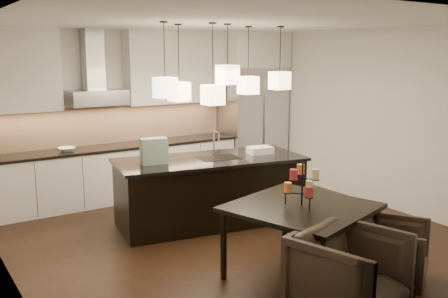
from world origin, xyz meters
TOP-DOWN VIEW (x-y plane):
  - floor at (0.00, 0.00)m, footprint 5.50×5.50m
  - ceiling at (0.00, 0.00)m, footprint 5.50×5.50m
  - wall_back at (0.00, 2.76)m, footprint 5.50×0.02m
  - wall_front at (0.00, -2.76)m, footprint 5.50×0.02m
  - wall_left at (-2.76, 0.00)m, footprint 0.02×5.50m
  - wall_right at (2.76, 0.00)m, footprint 0.02×5.50m
  - refrigerator at (2.10, 2.38)m, footprint 1.20×0.72m
  - fridge_panel at (2.10, 2.38)m, footprint 1.26×0.72m
  - lower_cabinets at (-0.62, 2.43)m, footprint 4.21×0.62m
  - countertop at (-0.62, 2.43)m, footprint 4.21×0.66m
  - backsplash at (-0.62, 2.73)m, footprint 4.21×0.02m
  - upper_cab_left at (-2.10, 2.57)m, footprint 1.25×0.35m
  - upper_cab_right at (0.55, 2.57)m, footprint 1.85×0.35m
  - hood_canopy at (-0.93, 2.48)m, footprint 0.90×0.52m
  - hood_chimney at (-0.93, 2.59)m, footprint 0.30×0.28m
  - fruit_bowl at (-1.48, 2.38)m, footprint 0.28×0.28m
  - island_body at (0.03, 0.61)m, footprint 2.72×1.48m
  - island_top at (0.03, 0.61)m, footprint 2.82×1.57m
  - faucet at (0.15, 0.69)m, footprint 0.15×0.26m
  - tote_bag at (-0.79, 0.72)m, footprint 0.38×0.25m
  - food_container at (0.83, 0.48)m, footprint 0.39×0.31m
  - dining_table at (-0.09, -1.45)m, footprint 1.66×1.66m
  - candelabra at (-0.09, -1.45)m, footprint 0.48×0.48m
  - candle_a at (0.05, -1.41)m, footprint 0.10×0.10m
  - candle_b at (-0.20, -1.35)m, footprint 0.10×0.10m
  - candle_c at (-0.13, -1.60)m, footprint 0.10×0.10m
  - candle_d at (-0.01, -1.33)m, footprint 0.10×0.10m
  - candle_e at (-0.23, -1.47)m, footprint 0.10×0.10m
  - candle_f at (-0.03, -1.58)m, footprint 0.10×0.10m
  - armchair_left at (-0.32, -2.36)m, footprint 1.09×1.11m
  - armchair_right at (0.59, -2.10)m, footprint 1.02×1.02m
  - pendant_a at (-0.75, 0.41)m, footprint 0.24×0.24m
  - pendant_b at (-0.36, 0.77)m, footprint 0.24×0.24m
  - pendant_c at (0.17, 0.37)m, footprint 0.24×0.24m
  - pendant_d at (0.76, 0.71)m, footprint 0.24×0.24m
  - pendant_e at (1.14, 0.44)m, footprint 0.24×0.24m
  - pendant_f at (-0.13, 0.27)m, footprint 0.24×0.24m

SIDE VIEW (x-z plane):
  - floor at x=0.00m, z-range -0.02..0.00m
  - armchair_right at x=0.59m, z-range 0.00..0.69m
  - dining_table at x=-0.09m, z-range 0.00..0.81m
  - armchair_left at x=-0.32m, z-range 0.00..0.83m
  - lower_cabinets at x=-0.62m, z-range 0.00..0.88m
  - island_body at x=0.03m, z-range 0.00..0.91m
  - countertop at x=-0.62m, z-range 0.88..0.92m
  - island_top at x=0.03m, z-range 0.91..0.95m
  - fruit_bowl at x=-1.48m, z-range 0.92..0.98m
  - candle_a at x=0.05m, z-range 0.95..1.05m
  - candle_b at x=-0.20m, z-range 0.95..1.05m
  - candle_c at x=-0.13m, z-range 0.95..1.05m
  - food_container at x=0.83m, z-range 0.95..1.05m
  - candelabra at x=-0.09m, z-range 0.81..1.28m
  - refrigerator at x=2.10m, z-range 0.00..2.15m
  - tote_bag at x=-0.79m, z-range 0.95..1.30m
  - faucet at x=0.15m, z-range 0.95..1.34m
  - candle_d at x=-0.01m, z-range 1.12..1.23m
  - candle_e at x=-0.23m, z-range 1.12..1.23m
  - candle_f at x=-0.03m, z-range 1.12..1.23m
  - backsplash at x=-0.62m, z-range 0.92..1.55m
  - wall_back at x=0.00m, z-range 0.00..2.80m
  - wall_front at x=0.00m, z-range 0.00..2.80m
  - wall_left at x=-2.76m, z-range 0.00..2.80m
  - wall_right at x=2.76m, z-range 0.00..2.80m
  - hood_canopy at x=-0.93m, z-range 1.60..1.84m
  - pendant_f at x=-0.13m, z-range 1.74..2.00m
  - pendant_b at x=-0.36m, z-range 1.77..2.03m
  - pendant_d at x=0.76m, z-range 1.82..2.08m
  - pendant_a at x=-0.75m, z-range 1.85..2.11m
  - pendant_e at x=1.14m, z-range 1.89..2.15m
  - pendant_c at x=0.17m, z-range 2.00..2.26m
  - upper_cab_left at x=-2.10m, z-range 1.55..2.80m
  - upper_cab_right at x=0.55m, z-range 1.55..2.80m
  - hood_chimney at x=-0.93m, z-range 1.84..2.80m
  - fridge_panel at x=2.10m, z-range 2.15..2.80m
  - ceiling at x=0.00m, z-range 2.80..2.82m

